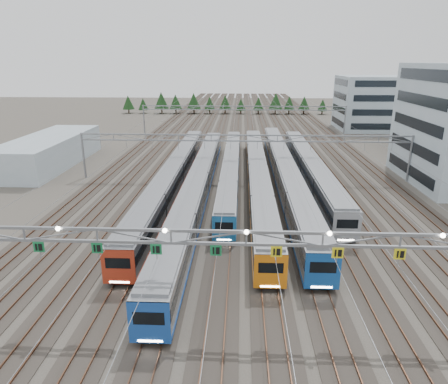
{
  "coord_description": "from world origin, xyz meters",
  "views": [
    {
      "loc": [
        -0.46,
        -26.93,
        19.77
      ],
      "look_at": [
        -2.64,
        22.27,
        3.5
      ],
      "focal_mm": 32.0,
      "sensor_mm": 36.0,
      "label": 1
    }
  ],
  "objects_px": {
    "train_f": "(310,168)",
    "gantry_mid": "(244,143)",
    "train_a": "(174,175)",
    "depot_bldg_mid": "(435,126)",
    "gantry_near": "(246,241)",
    "west_shed": "(49,151)",
    "depot_bldg_north": "(377,103)",
    "train_e": "(285,171)",
    "gantry_far": "(243,111)",
    "train_b": "(199,184)",
    "train_c": "(231,167)",
    "train_d": "(258,174)"
  },
  "relations": [
    {
      "from": "train_a",
      "to": "west_shed",
      "type": "height_order",
      "value": "west_shed"
    },
    {
      "from": "train_a",
      "to": "gantry_near",
      "type": "relative_size",
      "value": 1.09
    },
    {
      "from": "gantry_far",
      "to": "depot_bldg_north",
      "type": "height_order",
      "value": "depot_bldg_north"
    },
    {
      "from": "train_f",
      "to": "gantry_near",
      "type": "xyz_separation_m",
      "value": [
        -11.3,
        -39.51,
        4.78
      ]
    },
    {
      "from": "train_d",
      "to": "depot_bldg_north",
      "type": "height_order",
      "value": "depot_bldg_north"
    },
    {
      "from": "train_b",
      "to": "gantry_near",
      "type": "height_order",
      "value": "gantry_near"
    },
    {
      "from": "west_shed",
      "to": "train_e",
      "type": "bearing_deg",
      "value": -14.44
    },
    {
      "from": "gantry_far",
      "to": "west_shed",
      "type": "xyz_separation_m",
      "value": [
        -38.4,
        -36.2,
        -3.6
      ]
    },
    {
      "from": "depot_bldg_north",
      "to": "depot_bldg_mid",
      "type": "bearing_deg",
      "value": -82.87
    },
    {
      "from": "train_e",
      "to": "depot_bldg_north",
      "type": "bearing_deg",
      "value": 60.78
    },
    {
      "from": "gantry_mid",
      "to": "depot_bldg_north",
      "type": "xyz_separation_m",
      "value": [
        39.61,
        55.91,
        1.36
      ]
    },
    {
      "from": "gantry_near",
      "to": "west_shed",
      "type": "height_order",
      "value": "gantry_near"
    },
    {
      "from": "train_a",
      "to": "depot_bldg_mid",
      "type": "bearing_deg",
      "value": 29.4
    },
    {
      "from": "train_c",
      "to": "depot_bldg_north",
      "type": "xyz_separation_m",
      "value": [
        41.86,
        55.35,
        5.74
      ]
    },
    {
      "from": "train_b",
      "to": "gantry_mid",
      "type": "distance_m",
      "value": 12.88
    },
    {
      "from": "west_shed",
      "to": "train_d",
      "type": "bearing_deg",
      "value": -18.05
    },
    {
      "from": "gantry_near",
      "to": "depot_bldg_mid",
      "type": "height_order",
      "value": "depot_bldg_mid"
    },
    {
      "from": "train_d",
      "to": "gantry_far",
      "type": "height_order",
      "value": "gantry_far"
    },
    {
      "from": "gantry_near",
      "to": "train_a",
      "type": "bearing_deg",
      "value": 107.85
    },
    {
      "from": "gantry_mid",
      "to": "west_shed",
      "type": "bearing_deg",
      "value": 167.09
    },
    {
      "from": "gantry_near",
      "to": "depot_bldg_mid",
      "type": "distance_m",
      "value": 78.7
    },
    {
      "from": "gantry_near",
      "to": "west_shed",
      "type": "xyz_separation_m",
      "value": [
        -38.35,
        48.92,
        -4.3
      ]
    },
    {
      "from": "west_shed",
      "to": "train_a",
      "type": "bearing_deg",
      "value": -27.49
    },
    {
      "from": "depot_bldg_mid",
      "to": "gantry_far",
      "type": "bearing_deg",
      "value": 155.79
    },
    {
      "from": "west_shed",
      "to": "gantry_far",
      "type": "bearing_deg",
      "value": 43.32
    },
    {
      "from": "train_a",
      "to": "depot_bldg_mid",
      "type": "relative_size",
      "value": 3.83
    },
    {
      "from": "train_c",
      "to": "west_shed",
      "type": "distance_m",
      "value": 37.08
    },
    {
      "from": "train_e",
      "to": "west_shed",
      "type": "distance_m",
      "value": 46.62
    },
    {
      "from": "train_d",
      "to": "depot_bldg_north",
      "type": "distance_m",
      "value": 71.2
    },
    {
      "from": "train_e",
      "to": "gantry_near",
      "type": "xyz_separation_m",
      "value": [
        -6.8,
        -37.29,
        4.78
      ]
    },
    {
      "from": "train_f",
      "to": "depot_bldg_mid",
      "type": "bearing_deg",
      "value": 39.05
    },
    {
      "from": "train_f",
      "to": "depot_bldg_mid",
      "type": "xyz_separation_m",
      "value": [
        32.16,
        26.09,
        3.38
      ]
    },
    {
      "from": "train_f",
      "to": "gantry_mid",
      "type": "distance_m",
      "value": 11.98
    },
    {
      "from": "gantry_mid",
      "to": "depot_bldg_mid",
      "type": "relative_size",
      "value": 3.52
    },
    {
      "from": "train_b",
      "to": "gantry_far",
      "type": "height_order",
      "value": "gantry_far"
    },
    {
      "from": "gantry_far",
      "to": "depot_bldg_mid",
      "type": "distance_m",
      "value": 47.61
    },
    {
      "from": "train_a",
      "to": "train_f",
      "type": "relative_size",
      "value": 1.2
    },
    {
      "from": "gantry_far",
      "to": "depot_bldg_north",
      "type": "relative_size",
      "value": 2.56
    },
    {
      "from": "gantry_far",
      "to": "depot_bldg_north",
      "type": "distance_m",
      "value": 41.1
    },
    {
      "from": "train_b",
      "to": "train_e",
      "type": "xyz_separation_m",
      "value": [
        13.5,
        7.33,
        0.06
      ]
    },
    {
      "from": "train_a",
      "to": "depot_bldg_north",
      "type": "bearing_deg",
      "value": 50.29
    },
    {
      "from": "west_shed",
      "to": "train_b",
      "type": "bearing_deg",
      "value": -30.91
    },
    {
      "from": "train_d",
      "to": "gantry_near",
      "type": "height_order",
      "value": "gantry_near"
    },
    {
      "from": "gantry_near",
      "to": "west_shed",
      "type": "relative_size",
      "value": 1.88
    },
    {
      "from": "train_c",
      "to": "train_f",
      "type": "distance_m",
      "value": 13.55
    },
    {
      "from": "train_c",
      "to": "depot_bldg_mid",
      "type": "height_order",
      "value": "depot_bldg_mid"
    },
    {
      "from": "gantry_far",
      "to": "depot_bldg_mid",
      "type": "height_order",
      "value": "depot_bldg_mid"
    },
    {
      "from": "train_b",
      "to": "gantry_near",
      "type": "distance_m",
      "value": 31.09
    },
    {
      "from": "train_b",
      "to": "train_c",
      "type": "height_order",
      "value": "train_b"
    },
    {
      "from": "gantry_near",
      "to": "depot_bldg_north",
      "type": "bearing_deg",
      "value": 67.56
    }
  ]
}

